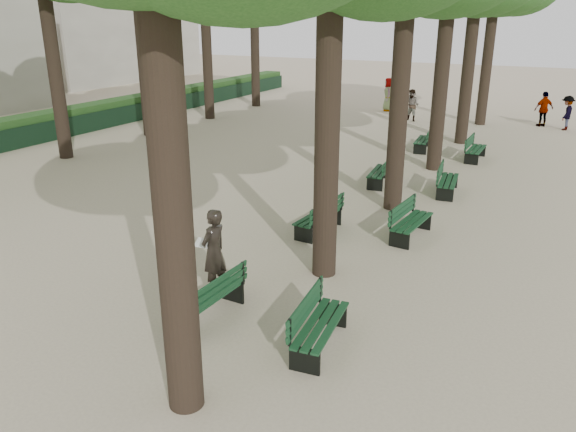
% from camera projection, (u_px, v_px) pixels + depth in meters
% --- Properties ---
extents(ground, '(120.00, 120.00, 0.00)m').
position_uv_depth(ground, '(187.00, 318.00, 10.64)').
color(ground, '#BEAD8F').
rests_on(ground, ground).
extents(bench_left_0, '(0.64, 1.82, 0.92)m').
position_uv_depth(bench_left_0, '(208.00, 305.00, 10.54)').
color(bench_left_0, black).
rests_on(bench_left_0, ground).
extents(bench_left_1, '(0.72, 1.84, 0.92)m').
position_uv_depth(bench_left_1, '(318.00, 223.00, 14.72)').
color(bench_left_1, black).
rests_on(bench_left_1, ground).
extents(bench_left_2, '(0.77, 1.85, 0.92)m').
position_uv_depth(bench_left_2, '(380.00, 176.00, 18.88)').
color(bench_left_2, black).
rests_on(bench_left_2, ground).
extents(bench_left_3, '(0.74, 1.85, 0.92)m').
position_uv_depth(bench_left_3, '(423.00, 144.00, 23.58)').
color(bench_left_3, black).
rests_on(bench_left_3, ground).
extents(bench_right_0, '(0.76, 1.85, 0.92)m').
position_uv_depth(bench_right_0, '(320.00, 333.00, 9.63)').
color(bench_right_0, black).
rests_on(bench_right_0, ground).
extents(bench_right_1, '(0.73, 1.84, 0.92)m').
position_uv_depth(bench_right_1, '(411.00, 228.00, 14.36)').
color(bench_right_1, black).
rests_on(bench_right_1, ground).
extents(bench_right_2, '(0.79, 1.86, 0.92)m').
position_uv_depth(bench_right_2, '(447.00, 186.00, 17.86)').
color(bench_right_2, black).
rests_on(bench_right_2, ground).
extents(bench_right_3, '(0.58, 1.80, 0.92)m').
position_uv_depth(bench_right_3, '(475.00, 153.00, 21.98)').
color(bench_right_3, black).
rests_on(bench_right_3, ground).
extents(man_with_map, '(0.65, 0.76, 1.81)m').
position_uv_depth(man_with_map, '(214.00, 252.00, 11.34)').
color(man_with_map, black).
rests_on(man_with_map, ground).
extents(pedestrian_b, '(0.48, 1.12, 1.67)m').
position_uv_depth(pedestrian_b, '(567.00, 113.00, 27.53)').
color(pedestrian_b, '#262628').
rests_on(pedestrian_b, ground).
extents(pedestrian_c, '(1.02, 0.92, 1.76)m').
position_uv_depth(pedestrian_c, '(544.00, 109.00, 28.38)').
color(pedestrian_c, '#262628').
rests_on(pedestrian_c, ground).
extents(pedestrian_d, '(0.67, 1.01, 1.91)m').
position_uv_depth(pedestrian_d, '(389.00, 95.00, 32.88)').
color(pedestrian_d, '#262628').
rests_on(pedestrian_d, ground).
extents(pedestrian_a, '(0.87, 0.53, 1.67)m').
position_uv_depth(pedestrian_a, '(412.00, 105.00, 29.78)').
color(pedestrian_a, '#262628').
rests_on(pedestrian_a, ground).
extents(fence, '(0.08, 42.00, 0.90)m').
position_uv_depth(fence, '(70.00, 127.00, 26.15)').
color(fence, black).
rests_on(fence, ground).
extents(hedge, '(1.20, 42.00, 1.20)m').
position_uv_depth(hedge, '(59.00, 123.00, 26.40)').
color(hedge, '#1C4417').
rests_on(hedge, ground).
extents(building_far, '(12.00, 16.00, 7.00)m').
position_uv_depth(building_far, '(88.00, 37.00, 48.76)').
color(building_far, '#B7B2A3').
rests_on(building_far, ground).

